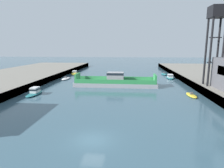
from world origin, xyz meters
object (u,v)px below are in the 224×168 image
Objects in this scene: moored_boat_far_right at (170,77)px; moored_boat_far_left at (74,73)px; moored_boat_mid_right at (191,95)px; moored_boat_upstream_b at (35,92)px; crane_tower at (217,24)px; moored_boat_near_left at (66,78)px; chain_ferry at (115,82)px; moored_boat_mid_left at (164,74)px.

moored_boat_far_left is at bearing 166.13° from moored_boat_far_right.
moored_boat_upstream_b is (-34.25, -1.90, 0.42)m from moored_boat_mid_right.
moored_boat_far_left is at bearing 144.26° from crane_tower.
moored_boat_far_left is (-1.03, 13.71, 0.21)m from moored_boat_near_left.
chain_ferry is 30.05m from moored_boat_mid_left.
chain_ferry is 1.27× the size of crane_tower.
crane_tower is at bearing -35.74° from moored_boat_far_left.
moored_boat_far_right is at bearing 7.96° from moored_boat_near_left.
chain_ferry is 29.99m from moored_boat_far_left.
moored_boat_near_left is at bearing -85.69° from moored_boat_far_left.
moored_boat_near_left is at bearing -157.07° from moored_boat_mid_left.
moored_boat_upstream_b reaches higher than moored_boat_near_left.
chain_ferry reaches higher than moored_boat_far_left.
chain_ferry is 22.98m from moored_boat_far_right.
crane_tower reaches higher than moored_boat_upstream_b.
chain_ferry is 3.13× the size of moored_boat_far_right.
moored_boat_mid_left is at bearing 89.86° from moored_boat_mid_right.
moored_boat_far_right is (35.82, -8.84, 0.12)m from moored_boat_far_left.
chain_ferry reaches higher than moored_boat_near_left.
moored_boat_far_left reaches higher than moored_boat_mid_right.
moored_boat_near_left is 21.49m from moored_boat_upstream_b.
moored_boat_far_right reaches higher than moored_boat_near_left.
moored_boat_far_right is (0.28, -9.73, 0.31)m from moored_boat_mid_left.
moored_boat_near_left is 45.41m from crane_tower.
moored_boat_mid_right is 0.82× the size of moored_boat_upstream_b.
chain_ferry reaches higher than moored_boat_far_right.
moored_boat_mid_right is at bearing -43.20° from moored_boat_far_left.
moored_boat_far_left is 36.89m from moored_boat_far_right.
moored_boat_near_left is at bearing 150.36° from moored_boat_mid_right.
moored_boat_far_left is 1.29× the size of moored_boat_upstream_b.
moored_boat_mid_left is (34.50, 14.59, 0.02)m from moored_boat_near_left.
moored_boat_near_left is 13.75m from moored_boat_far_left.
moored_boat_upstream_b is at bearing -142.72° from moored_boat_far_right.
crane_tower reaches higher than moored_boat_mid_right.
moored_boat_far_left is at bearing 127.68° from chain_ferry.
moored_boat_upstream_b is at bearing -171.71° from crane_tower.
moored_boat_mid_right is at bearing -144.36° from crane_tower.
chain_ferry reaches higher than moored_boat_upstream_b.
moored_boat_near_left is 0.76× the size of moored_boat_far_left.
moored_boat_mid_left is at bearing 46.42° from moored_boat_upstream_b.
chain_ferry is at bearing 150.82° from moored_boat_mid_right.
crane_tower is at bearing -80.02° from moored_boat_mid_left.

